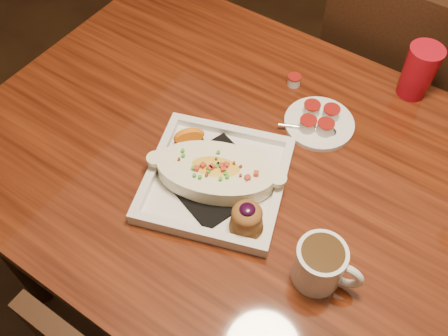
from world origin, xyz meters
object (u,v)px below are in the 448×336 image
Objects in this scene: plate at (218,178)px; red_tumbler at (419,72)px; chair_far at (387,92)px; saucer at (318,122)px; coffee_mug at (321,264)px; table at (292,212)px.

plate is 0.54m from red_tumbler.
chair_far is 6.97× the size of red_tumbler.
saucer is (-0.04, -0.45, 0.26)m from chair_far.
coffee_mug is (0.27, -0.06, 0.02)m from plate.
chair_far is at bearing 60.44° from plate.
red_tumbler reaches higher than coffee_mug.
chair_far is at bearing 111.45° from red_tumbler.
table is at bearing -75.81° from saucer.
plate is (-0.14, -0.09, 0.13)m from table.
table is at bearing 121.80° from coffee_mug.
chair_far is at bearing 91.00° from coffee_mug.
coffee_mug is 0.96× the size of red_tumbler.
chair_far is at bearing 90.00° from table.
red_tumbler is (-0.04, 0.55, 0.01)m from coffee_mug.
coffee_mug is at bearing -62.28° from saucer.
table is at bearing -102.86° from red_tumbler.
saucer is 0.27m from red_tumbler.
plate is 2.68× the size of red_tumbler.
table is 0.44m from red_tumbler.
plate is 0.28m from saucer.
red_tumbler is at bearing 46.15° from plate.
plate is 0.27m from coffee_mug.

